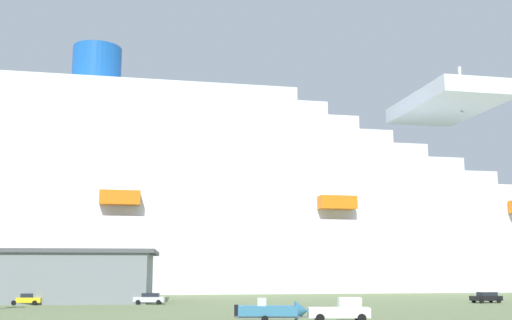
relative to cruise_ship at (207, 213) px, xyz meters
name	(u,v)px	position (x,y,z in m)	size (l,w,h in m)	color
ground_plane	(266,300)	(8.05, -43.14, -17.88)	(600.00, 600.00, 0.00)	#66754C
cruise_ship	(207,213)	(0.00, 0.00, 0.00)	(234.06, 49.39, 62.62)	white
pickup_truck	(341,310)	(9.13, -88.17, -16.84)	(5.80, 2.80, 2.20)	white
small_boat_on_trailer	(276,311)	(3.15, -87.45, -16.92)	(7.52, 2.76, 2.15)	#595960
parked_car_yellow_taxi	(27,299)	(-26.79, -53.64, -17.05)	(4.66, 2.62, 1.58)	yellow
parked_car_black_coupe	(486,297)	(39.32, -54.99, -17.05)	(4.72, 2.69, 1.58)	black
parked_car_silver_sedan	(150,298)	(-9.97, -53.66, -17.05)	(4.44, 2.43, 1.58)	silver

